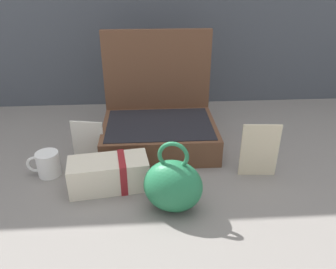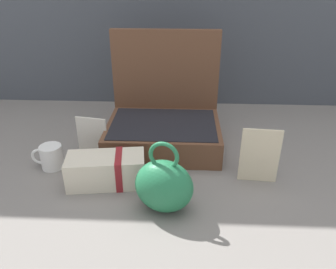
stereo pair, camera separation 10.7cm
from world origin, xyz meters
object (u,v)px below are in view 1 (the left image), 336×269
Objects in this scene: open_suitcase at (159,122)px; coffee_mug at (48,164)px; info_card_left at (259,151)px; poster_card_right at (88,140)px; cream_toiletry_bag at (110,174)px; teal_pouch_handbag at (173,185)px.

coffee_mug is at bearing -152.58° from open_suitcase.
info_card_left is at bearing -37.39° from open_suitcase.
poster_card_right is (-0.55, 0.14, -0.02)m from info_card_left.
cream_toiletry_bag is 0.20m from poster_card_right.
coffee_mug is at bearing 158.91° from cream_toiletry_bag.
open_suitcase reaches higher than cream_toiletry_bag.
poster_card_right is at bearing 40.47° from coffee_mug.
info_card_left reaches higher than coffee_mug.
teal_pouch_handbag is at bearing -26.53° from coffee_mug.
cream_toiletry_bag reaches higher than coffee_mug.
poster_card_right is at bearing 116.59° from cream_toiletry_bag.
cream_toiletry_bag is 0.22m from coffee_mug.
teal_pouch_handbag is 0.43m from coffee_mug.
cream_toiletry_bag is 0.47m from info_card_left.
open_suitcase is at bearing 93.32° from teal_pouch_handbag.
coffee_mug is at bearing 153.47° from teal_pouch_handbag.
poster_card_right reaches higher than cream_toiletry_bag.
open_suitcase is 0.31m from cream_toiletry_bag.
poster_card_right reaches higher than coffee_mug.
open_suitcase reaches higher than teal_pouch_handbag.
open_suitcase is 3.84× the size of coffee_mug.
open_suitcase is 0.38m from info_card_left.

